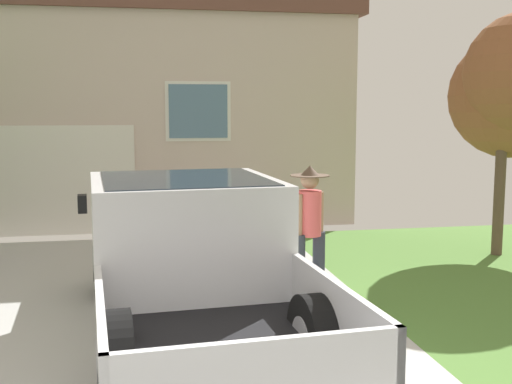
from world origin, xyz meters
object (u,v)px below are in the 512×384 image
object	(u,v)px
pickup_truck	(186,262)
house_with_garage	(130,97)
handbag	(312,301)
person_with_hat	(309,227)

from	to	relation	value
pickup_truck	house_with_garage	xyz separation A→B (m)	(-0.62, 8.07, 1.86)
handbag	house_with_garage	size ratio (longest dim) A/B	0.04
person_with_hat	house_with_garage	world-z (taller)	house_with_garage
pickup_truck	person_with_hat	xyz separation A→B (m)	(1.51, 0.61, 0.22)
pickup_truck	house_with_garage	distance (m)	8.30
handbag	house_with_garage	world-z (taller)	house_with_garage
house_with_garage	person_with_hat	bearing A→B (deg)	-74.12
pickup_truck	handbag	xyz separation A→B (m)	(1.46, 0.28, -0.59)
house_with_garage	pickup_truck	bearing A→B (deg)	-85.62
person_with_hat	handbag	bearing A→B (deg)	55.10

